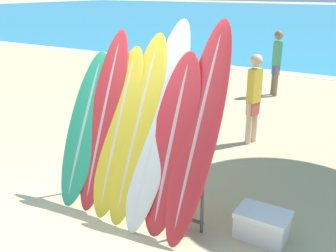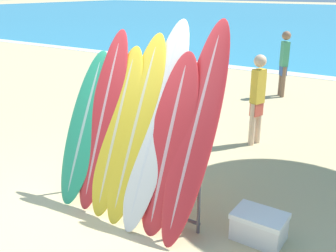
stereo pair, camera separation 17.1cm
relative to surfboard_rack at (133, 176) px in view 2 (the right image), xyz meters
The scene contains 12 objects.
ground_plane 0.68m from the surfboard_rack, 139.05° to the right, with size 160.00×160.00×0.00m, color tan.
surfboard_rack is the anchor object (origin of this frame).
surfboard_slot_0 0.94m from the surfboard_rack, behind, with size 0.56×0.95×1.95m.
surfboard_slot_1 0.82m from the surfboard_rack, behind, with size 0.50×0.98×2.23m.
surfboard_slot_2 0.60m from the surfboard_rack, behind, with size 0.52×0.97×2.04m.
surfboard_slot_3 0.63m from the surfboard_rack, 80.80° to the left, with size 0.53×1.11×2.21m.
surfboard_slot_4 0.77m from the surfboard_rack, 25.61° to the left, with size 0.52×1.27×2.38m.
surfboard_slot_5 0.76m from the surfboard_rack, ahead, with size 0.56×0.91×2.04m.
surfboard_slot_6 1.10m from the surfboard_rack, ahead, with size 0.49×1.25×2.41m.
person_near_water 3.08m from the surfboard_rack, 81.86° to the left, with size 0.22×0.27×1.64m.
person_mid_beach 6.61m from the surfboard_rack, 92.23° to the left, with size 0.27×0.29×1.69m.
cooler_box 1.64m from the surfboard_rack, 10.01° to the left, with size 0.58×0.41×0.33m.
Camera 2 is at (3.21, -3.16, 2.72)m, focal length 42.00 mm.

